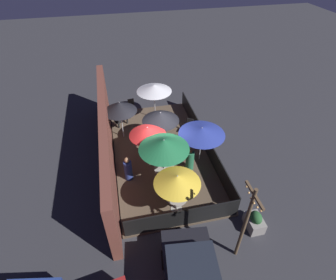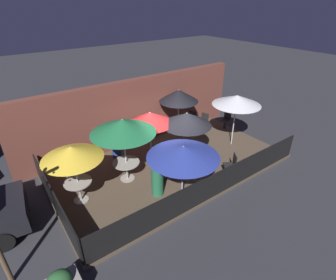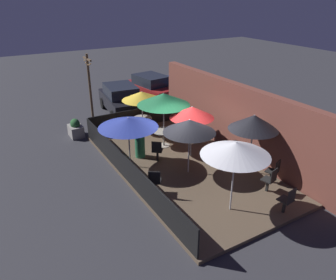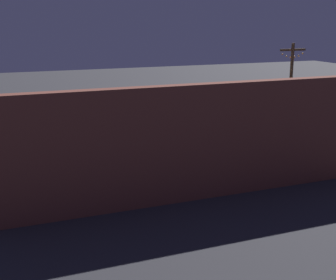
% 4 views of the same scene
% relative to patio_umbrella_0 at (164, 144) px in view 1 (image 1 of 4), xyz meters
% --- Properties ---
extents(ground_plane, '(60.00, 60.00, 0.00)m').
position_rel_patio_umbrella_0_xyz_m(ground_plane, '(1.90, -0.21, -2.28)').
color(ground_plane, '#2D2D33').
extents(patio_deck, '(9.16, 4.89, 0.12)m').
position_rel_patio_umbrella_0_xyz_m(patio_deck, '(1.90, -0.21, -2.22)').
color(patio_deck, brown).
rests_on(patio_deck, ground_plane).
extents(building_wall, '(10.76, 0.36, 3.02)m').
position_rel_patio_umbrella_0_xyz_m(building_wall, '(1.90, 2.47, -0.78)').
color(building_wall, brown).
rests_on(building_wall, ground_plane).
extents(fence_front, '(8.96, 0.05, 0.95)m').
position_rel_patio_umbrella_0_xyz_m(fence_front, '(1.90, -2.61, -1.69)').
color(fence_front, black).
rests_on(fence_front, patio_deck).
extents(fence_side_left, '(0.05, 4.69, 0.95)m').
position_rel_patio_umbrella_0_xyz_m(fence_side_left, '(-2.63, -0.21, -1.69)').
color(fence_side_left, black).
rests_on(fence_side_left, patio_deck).
extents(patio_umbrella_0, '(2.25, 2.25, 2.42)m').
position_rel_patio_umbrella_0_xyz_m(patio_umbrella_0, '(0.00, 0.00, 0.00)').
color(patio_umbrella_0, '#B2B2B7').
rests_on(patio_umbrella_0, patio_deck).
extents(patio_umbrella_1, '(1.87, 1.87, 2.06)m').
position_rel_patio_umbrella_0_xyz_m(patio_umbrella_1, '(-1.82, -0.14, -0.31)').
color(patio_umbrella_1, '#B2B2B7').
rests_on(patio_umbrella_1, patio_deck).
extents(patio_umbrella_2, '(1.79, 1.79, 2.15)m').
position_rel_patio_umbrella_0_xyz_m(patio_umbrella_2, '(1.39, 0.50, -0.24)').
color(patio_umbrella_2, '#B2B2B7').
rests_on(patio_umbrella_2, patio_deck).
extents(patio_umbrella_3, '(1.93, 1.93, 2.14)m').
position_rel_patio_umbrella_0_xyz_m(patio_umbrella_3, '(2.50, -0.35, -0.27)').
color(patio_umbrella_3, '#B2B2B7').
rests_on(patio_umbrella_3, patio_deck).
extents(patio_umbrella_4, '(2.07, 2.07, 2.34)m').
position_rel_patio_umbrella_0_xyz_m(patio_umbrella_4, '(5.13, -0.49, -0.04)').
color(patio_umbrella_4, '#B2B2B7').
rests_on(patio_umbrella_4, patio_deck).
extents(patio_umbrella_5, '(2.27, 2.27, 2.03)m').
position_rel_patio_umbrella_0_xyz_m(patio_umbrella_5, '(0.94, -2.06, -0.32)').
color(patio_umbrella_5, '#B2B2B7').
rests_on(patio_umbrella_5, patio_deck).
extents(patio_umbrella_6, '(1.81, 1.81, 2.32)m').
position_rel_patio_umbrella_0_xyz_m(patio_umbrella_6, '(3.67, 1.63, -0.12)').
color(patio_umbrella_6, '#B2B2B7').
rests_on(patio_umbrella_6, patio_deck).
extents(dining_table_0, '(0.97, 0.97, 0.73)m').
position_rel_patio_umbrella_0_xyz_m(dining_table_0, '(0.00, 0.00, -1.58)').
color(dining_table_0, '#9E998E').
rests_on(dining_table_0, patio_deck).
extents(dining_table_1, '(0.89, 0.89, 0.77)m').
position_rel_patio_umbrella_0_xyz_m(dining_table_1, '(-1.82, -0.14, -1.55)').
color(dining_table_1, '#9E998E').
rests_on(dining_table_1, patio_deck).
extents(patio_chair_0, '(0.45, 0.45, 0.92)m').
position_rel_patio_umbrella_0_xyz_m(patio_chair_0, '(6.16, 0.85, -1.66)').
color(patio_chair_0, black).
rests_on(patio_chair_0, patio_deck).
extents(patio_chair_1, '(0.52, 0.52, 0.91)m').
position_rel_patio_umbrella_0_xyz_m(patio_chair_1, '(4.68, 1.84, -1.67)').
color(patio_chair_1, black).
rests_on(patio_chair_1, patio_deck).
extents(patio_chair_2, '(0.56, 0.56, 0.95)m').
position_rel_patio_umbrella_0_xyz_m(patio_chair_2, '(1.20, -0.98, -1.64)').
color(patio_chair_2, black).
rests_on(patio_chair_2, patio_deck).
extents(patio_chair_3, '(0.49, 0.49, 0.91)m').
position_rel_patio_umbrella_0_xyz_m(patio_chair_3, '(5.03, 1.30, -1.67)').
color(patio_chair_3, black).
rests_on(patio_chair_3, patio_deck).
extents(patio_chair_4, '(0.56, 0.56, 0.94)m').
position_rel_patio_umbrella_0_xyz_m(patio_chair_4, '(3.19, -2.16, -1.65)').
color(patio_chair_4, black).
rests_on(patio_chair_4, patio_deck).
extents(patron_0, '(0.52, 0.52, 1.32)m').
position_rel_patio_umbrella_0_xyz_m(patron_0, '(0.40, 1.65, -1.57)').
color(patron_0, navy).
rests_on(patron_0, patio_deck).
extents(patron_1, '(0.45, 0.45, 1.30)m').
position_rel_patio_umbrella_0_xyz_m(patron_1, '(0.43, -1.37, -1.58)').
color(patron_1, '#236642').
rests_on(patron_1, patio_deck).
extents(planter_box, '(0.85, 0.60, 0.89)m').
position_rel_patio_umbrella_0_xyz_m(planter_box, '(-3.28, -3.02, -1.90)').
color(planter_box, gray).
rests_on(planter_box, ground_plane).
extents(light_post, '(1.10, 0.12, 3.70)m').
position_rel_patio_umbrella_0_xyz_m(light_post, '(-4.18, -1.85, -0.21)').
color(light_post, brown).
rests_on(light_post, ground_plane).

